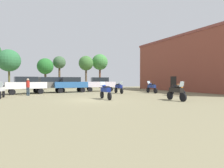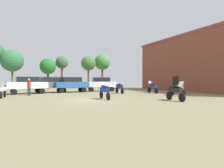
{
  "view_description": "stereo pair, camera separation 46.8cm",
  "coord_description": "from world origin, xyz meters",
  "px_view_note": "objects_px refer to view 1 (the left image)",
  "views": [
    {
      "loc": [
        -5.28,
        -14.27,
        1.61
      ],
      "look_at": [
        2.83,
        2.48,
        1.24
      ],
      "focal_mm": 29.72,
      "sensor_mm": 36.0,
      "label": 1
    },
    {
      "loc": [
        -4.86,
        -14.47,
        1.61
      ],
      "look_at": [
        2.83,
        2.48,
        1.24
      ],
      "focal_mm": 29.72,
      "sensor_mm": 36.0,
      "label": 2
    }
  ],
  "objects_px": {
    "motorcycle_7": "(105,91)",
    "tree_2": "(86,64)",
    "motorcycle_6": "(2,90)",
    "person_2": "(28,86)",
    "motorcycle_5": "(177,89)",
    "tree_1": "(100,62)",
    "brick_building": "(200,63)",
    "tree_7": "(9,61)",
    "motorcycle_3": "(152,87)",
    "car_2": "(100,83)",
    "tree_6": "(45,66)",
    "motorcycle_2": "(176,91)",
    "car_5": "(49,84)",
    "motorcycle_4": "(119,87)",
    "car_3": "(26,84)",
    "tree_4": "(59,63)",
    "car_4": "(70,83)"
  },
  "relations": [
    {
      "from": "motorcycle_2",
      "to": "tree_7",
      "type": "distance_m",
      "value": 27.16
    },
    {
      "from": "motorcycle_7",
      "to": "tree_2",
      "type": "bearing_deg",
      "value": 77.5
    },
    {
      "from": "tree_6",
      "to": "tree_7",
      "type": "bearing_deg",
      "value": -179.7
    },
    {
      "from": "motorcycle_2",
      "to": "tree_2",
      "type": "distance_m",
      "value": 24.95
    },
    {
      "from": "car_2",
      "to": "tree_1",
      "type": "xyz_separation_m",
      "value": [
        4.67,
        11.41,
        4.2
      ]
    },
    {
      "from": "brick_building",
      "to": "tree_7",
      "type": "relative_size",
      "value": 3.34
    },
    {
      "from": "car_3",
      "to": "person_2",
      "type": "bearing_deg",
      "value": 175.98
    },
    {
      "from": "motorcycle_3",
      "to": "motorcycle_7",
      "type": "bearing_deg",
      "value": -147.87
    },
    {
      "from": "motorcycle_5",
      "to": "tree_1",
      "type": "distance_m",
      "value": 22.44
    },
    {
      "from": "motorcycle_3",
      "to": "motorcycle_5",
      "type": "height_order",
      "value": "motorcycle_3"
    },
    {
      "from": "tree_1",
      "to": "tree_7",
      "type": "bearing_deg",
      "value": -174.0
    },
    {
      "from": "motorcycle_7",
      "to": "car_2",
      "type": "bearing_deg",
      "value": 71.57
    },
    {
      "from": "motorcycle_7",
      "to": "tree_4",
      "type": "height_order",
      "value": "tree_4"
    },
    {
      "from": "motorcycle_6",
      "to": "person_2",
      "type": "distance_m",
      "value": 2.88
    },
    {
      "from": "tree_4",
      "to": "tree_7",
      "type": "xyz_separation_m",
      "value": [
        -8.16,
        -0.9,
        -0.02
      ]
    },
    {
      "from": "motorcycle_6",
      "to": "car_2",
      "type": "xyz_separation_m",
      "value": [
        11.69,
        5.66,
        0.45
      ]
    },
    {
      "from": "person_2",
      "to": "tree_1",
      "type": "bearing_deg",
      "value": 68.44
    },
    {
      "from": "car_2",
      "to": "motorcycle_6",
      "type": "bearing_deg",
      "value": 127.54
    },
    {
      "from": "brick_building",
      "to": "person_2",
      "type": "height_order",
      "value": "brick_building"
    },
    {
      "from": "person_2",
      "to": "car_3",
      "type": "bearing_deg",
      "value": 114.45
    },
    {
      "from": "tree_7",
      "to": "brick_building",
      "type": "bearing_deg",
      "value": -31.86
    },
    {
      "from": "motorcycle_4",
      "to": "tree_4",
      "type": "height_order",
      "value": "tree_4"
    },
    {
      "from": "motorcycle_7",
      "to": "car_3",
      "type": "height_order",
      "value": "car_3"
    },
    {
      "from": "motorcycle_6",
      "to": "motorcycle_5",
      "type": "bearing_deg",
      "value": 168.69
    },
    {
      "from": "motorcycle_4",
      "to": "motorcycle_6",
      "type": "height_order",
      "value": "motorcycle_4"
    },
    {
      "from": "motorcycle_3",
      "to": "car_3",
      "type": "distance_m",
      "value": 14.97
    },
    {
      "from": "motorcycle_7",
      "to": "tree_2",
      "type": "height_order",
      "value": "tree_2"
    },
    {
      "from": "car_3",
      "to": "car_5",
      "type": "height_order",
      "value": "same"
    },
    {
      "from": "motorcycle_2",
      "to": "car_5",
      "type": "bearing_deg",
      "value": -56.39
    },
    {
      "from": "car_5",
      "to": "person_2",
      "type": "xyz_separation_m",
      "value": [
        -2.58,
        -3.84,
        -0.13
      ]
    },
    {
      "from": "motorcycle_4",
      "to": "tree_1",
      "type": "bearing_deg",
      "value": -103.93
    },
    {
      "from": "motorcycle_7",
      "to": "car_5",
      "type": "relative_size",
      "value": 0.5
    },
    {
      "from": "tree_1",
      "to": "motorcycle_3",
      "type": "bearing_deg",
      "value": -90.61
    },
    {
      "from": "car_2",
      "to": "tree_6",
      "type": "bearing_deg",
      "value": 45.02
    },
    {
      "from": "brick_building",
      "to": "car_5",
      "type": "bearing_deg",
      "value": 163.3
    },
    {
      "from": "car_5",
      "to": "tree_7",
      "type": "distance_m",
      "value": 11.44
    },
    {
      "from": "motorcycle_2",
      "to": "tree_6",
      "type": "distance_m",
      "value": 24.93
    },
    {
      "from": "person_2",
      "to": "motorcycle_3",
      "type": "bearing_deg",
      "value": 11.95
    },
    {
      "from": "car_2",
      "to": "person_2",
      "type": "bearing_deg",
      "value": 123.44
    },
    {
      "from": "motorcycle_5",
      "to": "person_2",
      "type": "relative_size",
      "value": 1.22
    },
    {
      "from": "motorcycle_3",
      "to": "tree_7",
      "type": "distance_m",
      "value": 23.17
    },
    {
      "from": "car_5",
      "to": "tree_1",
      "type": "distance_m",
      "value": 16.78
    },
    {
      "from": "car_5",
      "to": "tree_6",
      "type": "relative_size",
      "value": 0.83
    },
    {
      "from": "motorcycle_5",
      "to": "car_4",
      "type": "height_order",
      "value": "car_4"
    },
    {
      "from": "car_5",
      "to": "tree_7",
      "type": "xyz_separation_m",
      "value": [
        -5.03,
        9.62,
        3.62
      ]
    },
    {
      "from": "tree_1",
      "to": "tree_2",
      "type": "height_order",
      "value": "tree_1"
    },
    {
      "from": "car_3",
      "to": "tree_4",
      "type": "bearing_deg",
      "value": -33.38
    },
    {
      "from": "car_2",
      "to": "car_3",
      "type": "distance_m",
      "value": 9.73
    },
    {
      "from": "motorcycle_2",
      "to": "tree_4",
      "type": "bearing_deg",
      "value": -74.69
    },
    {
      "from": "motorcycle_2",
      "to": "motorcycle_3",
      "type": "xyz_separation_m",
      "value": [
        3.68,
        7.82,
        0.01
      ]
    }
  ]
}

